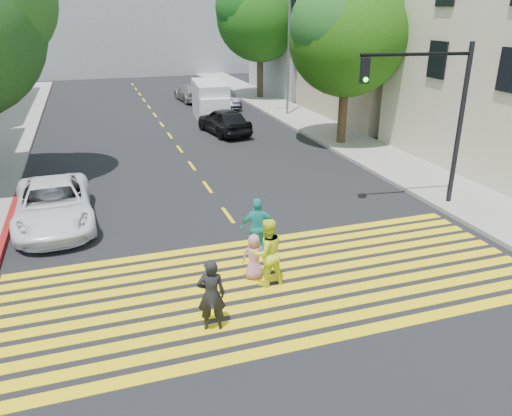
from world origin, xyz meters
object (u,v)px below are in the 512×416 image
pedestrian_woman (267,252)px  white_sedan (54,204)px  tree_right_far (261,12)px  silver_car (191,93)px  tree_right_near (349,30)px  traffic_signal (434,105)px  pedestrian_man (211,295)px  pedestrian_child (254,257)px  white_van (211,102)px  dark_car_parked (223,99)px  dark_car_near (224,121)px  pedestrian_extra (258,228)px

pedestrian_woman → white_sedan: 7.69m
tree_right_far → silver_car: 7.79m
silver_car → tree_right_near: bearing=103.1°
silver_car → traffic_signal: 24.19m
pedestrian_man → pedestrian_child: bearing=-119.0°
tree_right_far → white_van: bearing=-130.3°
pedestrian_woman → white_sedan: bearing=-54.5°
pedestrian_man → white_van: size_ratio=0.33×
dark_car_parked → traffic_signal: (1.71, -20.41, 2.95)m
dark_car_near → traffic_signal: bearing=96.3°
pedestrian_man → traffic_signal: 10.23m
tree_right_far → pedestrian_extra: (-8.69, -25.05, -5.41)m
dark_car_parked → traffic_signal: bearing=-90.1°
tree_right_near → tree_right_far: size_ratio=0.88×
pedestrian_man → silver_car: size_ratio=0.38×
tree_right_near → pedestrian_man: bearing=-127.1°
tree_right_near → pedestrian_child: bearing=-126.5°
tree_right_near → pedestrian_child: 15.18m
pedestrian_woman → white_van: white_van is taller
traffic_signal → silver_car: bearing=106.5°
dark_car_parked → pedestrian_child: bearing=-108.0°
pedestrian_man → silver_car: 28.96m
pedestrian_woman → white_sedan: pedestrian_woman is taller
white_sedan → dark_car_near: 13.38m
tree_right_far → pedestrian_woman: (-8.97, -26.59, -5.38)m
pedestrian_woman → white_van: 20.36m
dark_car_parked → white_sedan: bearing=-124.9°
tree_right_far → pedestrian_extra: size_ratio=5.40×
pedestrian_man → silver_car: pedestrian_man is taller
tree_right_far → pedestrian_extra: bearing=-109.1°
pedestrian_child → white_sedan: size_ratio=0.24×
pedestrian_man → traffic_signal: bearing=-140.0°
white_sedan → dark_car_near: (8.40, 10.41, 0.03)m
tree_right_far → silver_car: tree_right_far is taller
traffic_signal → pedestrian_child: bearing=-149.4°
tree_right_far → dark_car_parked: size_ratio=2.45×
pedestrian_woman → white_van: (3.44, 20.06, 0.19)m
pedestrian_woman → silver_car: (3.61, 27.06, -0.25)m
pedestrian_child → silver_car: (3.83, 26.67, 0.03)m
pedestrian_extra → dark_car_parked: 22.69m
tree_right_near → tree_right_far: 14.69m
pedestrian_man → dark_car_parked: 26.04m
pedestrian_extra → tree_right_near: bearing=-117.8°
pedestrian_extra → silver_car: size_ratio=0.39×
white_sedan → white_van: white_van is taller
pedestrian_extra → white_sedan: pedestrian_extra is taller
tree_right_far → white_van: size_ratio=1.86×
silver_car → dark_car_parked: size_ratio=1.16×
tree_right_near → dark_car_parked: size_ratio=2.17×
pedestrian_extra → white_sedan: size_ratio=0.34×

